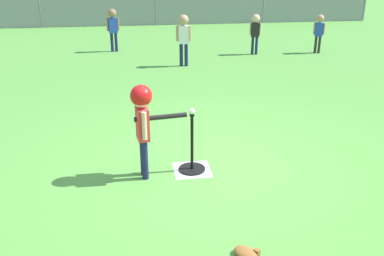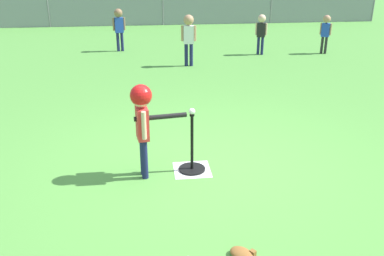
% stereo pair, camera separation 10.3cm
% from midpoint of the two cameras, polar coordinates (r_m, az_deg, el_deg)
% --- Properties ---
extents(ground_plane, '(60.00, 60.00, 0.00)m').
position_cam_midpoint_polar(ground_plane, '(5.25, 2.08, -5.26)').
color(ground_plane, '#51933D').
extents(home_plate, '(0.44, 0.44, 0.01)m').
position_cam_midpoint_polar(home_plate, '(5.19, -0.57, -5.59)').
color(home_plate, white).
rests_on(home_plate, ground_plane).
extents(batting_tee, '(0.32, 0.32, 0.72)m').
position_cam_midpoint_polar(batting_tee, '(5.13, -0.58, -4.47)').
color(batting_tee, black).
rests_on(batting_tee, ground_plane).
extents(baseball_on_tee, '(0.07, 0.07, 0.07)m').
position_cam_midpoint_polar(baseball_on_tee, '(4.88, -0.61, 2.24)').
color(baseball_on_tee, white).
rests_on(baseball_on_tee, batting_tee).
extents(batter_child, '(0.63, 0.32, 1.12)m').
position_cam_midpoint_polar(batter_child, '(4.76, -7.22, 2.02)').
color(batter_child, '#191E4C').
rests_on(batter_child, ground_plane).
extents(fielder_deep_center, '(0.32, 0.22, 1.10)m').
position_cam_midpoint_polar(fielder_deep_center, '(11.61, -10.80, 13.46)').
color(fielder_deep_center, '#191E4C').
rests_on(fielder_deep_center, ground_plane).
extents(fielder_deep_left, '(0.28, 0.20, 1.01)m').
position_cam_midpoint_polar(fielder_deep_left, '(11.21, 8.21, 13.00)').
color(fielder_deep_left, '#191E4C').
rests_on(fielder_deep_left, ground_plane).
extents(fielder_near_right, '(0.34, 0.23, 1.16)m').
position_cam_midpoint_polar(fielder_near_right, '(9.87, -1.45, 12.53)').
color(fielder_near_right, '#191E4C').
rests_on(fielder_near_right, ground_plane).
extents(fielder_near_left, '(0.25, 0.21, 0.98)m').
position_cam_midpoint_polar(fielder_near_left, '(11.71, 16.40, 12.64)').
color(fielder_near_left, '#262626').
rests_on(fielder_near_left, ground_plane).
extents(glove_tossed_aside, '(0.26, 0.27, 0.07)m').
position_cam_midpoint_polar(glove_tossed_aside, '(3.86, 6.45, -16.27)').
color(glove_tossed_aside, brown).
rests_on(glove_tossed_aside, ground_plane).
extents(outfield_fence, '(16.06, 0.06, 1.15)m').
position_cam_midpoint_polar(outfield_fence, '(15.92, -5.07, 15.74)').
color(outfield_fence, slate).
rests_on(outfield_fence, ground_plane).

